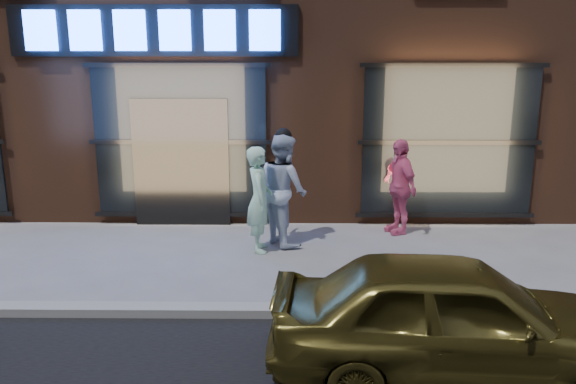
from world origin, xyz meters
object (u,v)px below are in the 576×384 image
man_bowtie (259,199)px  gold_sedan (456,318)px  man_cap (283,189)px  passerby (399,186)px

man_bowtie → gold_sedan: size_ratio=0.47×
gold_sedan → man_cap: bearing=27.2°
gold_sedan → passerby: bearing=0.4°
man_cap → man_bowtie: bearing=105.0°
man_bowtie → passerby: bearing=-73.9°
man_cap → passerby: size_ratio=1.10×
man_bowtie → gold_sedan: (2.18, -3.76, -0.24)m
man_cap → gold_sedan: bearing=173.0°
man_bowtie → gold_sedan: bearing=-156.3°
man_cap → passerby: (2.08, 0.62, -0.09)m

